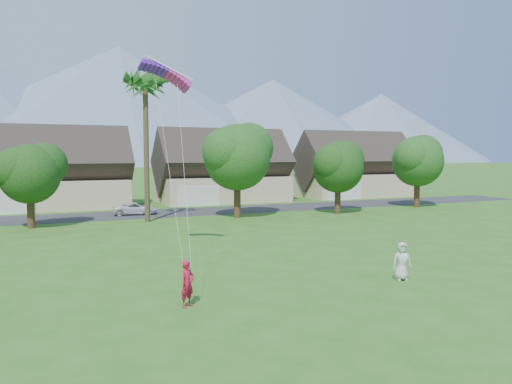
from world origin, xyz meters
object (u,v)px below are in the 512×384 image
parafoil_kite (166,73)px  parked_car (135,209)px  kite_flyer (187,284)px  watcher (402,261)px

parafoil_kite → parked_car: bearing=88.6°
parafoil_kite → kite_flyer: bearing=-95.9°
parked_car → kite_flyer: bearing=-178.4°
kite_flyer → parafoil_kite: parafoil_kite is taller
watcher → kite_flyer: bearing=-161.5°
watcher → parafoil_kite: parafoil_kite is taller
parked_car → parafoil_kite: bearing=-177.0°
parked_car → parafoil_kite: 22.65m
kite_flyer → watcher: (10.12, -0.02, -0.01)m
kite_flyer → parked_car: bearing=50.6°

